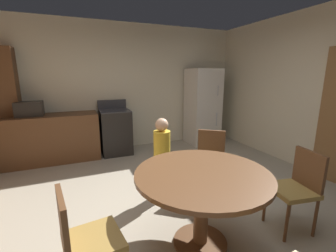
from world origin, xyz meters
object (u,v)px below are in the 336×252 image
(microwave, at_px, (29,109))
(chair_east, at_px, (298,185))
(refrigerator, at_px, (202,107))
(person_child, at_px, (162,156))
(dining_table, at_px, (202,187))
(oven_range, at_px, (116,131))
(chair_northeast, at_px, (210,158))
(chair_west, at_px, (83,238))

(microwave, bearing_deg, chair_east, -48.05)
(refrigerator, bearing_deg, microwave, 179.19)
(refrigerator, bearing_deg, person_child, -132.39)
(microwave, relative_size, person_child, 0.40)
(dining_table, xyz_separation_m, person_child, (-0.02, 0.98, -0.03))
(person_child, bearing_deg, chair_east, 41.59)
(dining_table, relative_size, person_child, 1.15)
(oven_range, distance_m, dining_table, 3.01)
(microwave, height_order, person_child, microwave)
(dining_table, xyz_separation_m, chair_northeast, (0.65, 0.85, -0.11))
(oven_range, height_order, chair_east, oven_range)
(refrigerator, height_order, person_child, refrigerator)
(refrigerator, relative_size, person_child, 1.61)
(microwave, distance_m, dining_table, 3.51)
(refrigerator, distance_m, microwave, 3.55)
(chair_east, relative_size, person_child, 0.80)
(chair_northeast, distance_m, chair_west, 1.98)
(chair_west, bearing_deg, dining_table, 0.00)
(refrigerator, bearing_deg, chair_west, -132.48)
(refrigerator, distance_m, dining_table, 3.43)
(refrigerator, xyz_separation_m, chair_east, (-0.71, -3.11, -0.38))
(dining_table, relative_size, chair_west, 1.44)
(oven_range, xyz_separation_m, dining_table, (0.29, -2.99, 0.14))
(refrigerator, bearing_deg, chair_east, -102.80)
(oven_range, xyz_separation_m, chair_northeast, (0.94, -2.14, 0.03))
(person_child, bearing_deg, chair_northeast, 78.00)
(chair_east, distance_m, chair_northeast, 1.11)
(chair_east, bearing_deg, person_child, -37.34)
(refrigerator, height_order, chair_west, refrigerator)
(oven_range, distance_m, person_child, 2.03)
(oven_range, height_order, person_child, oven_range)
(refrigerator, bearing_deg, dining_table, -120.98)
(oven_range, bearing_deg, microwave, -179.86)
(microwave, xyz_separation_m, chair_east, (2.84, -3.16, -0.53))
(chair_east, distance_m, person_child, 1.58)
(refrigerator, height_order, dining_table, refrigerator)
(oven_range, height_order, chair_northeast, oven_range)
(refrigerator, relative_size, chair_west, 2.02)
(dining_table, distance_m, person_child, 0.98)
(chair_northeast, bearing_deg, refrigerator, -170.96)
(chair_northeast, bearing_deg, chair_west, -22.46)
(chair_northeast, relative_size, chair_west, 1.00)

